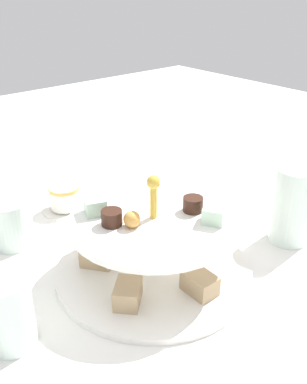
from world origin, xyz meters
name	(u,v)px	position (x,y,z in m)	size (l,w,h in m)	color
ground_plane	(154,272)	(0.00, 0.00, 0.00)	(2.40, 2.40, 0.00)	white
tiered_serving_stand	(153,249)	(0.00, 0.00, 0.04)	(0.30, 0.30, 0.17)	white
water_glass_tall_right	(292,205)	(-0.08, -0.24, 0.07)	(0.07, 0.07, 0.13)	silver
water_glass_short_left	(11,224)	(0.22, 0.13, 0.04)	(0.06, 0.06, 0.08)	silver
teacup_with_saucer	(64,199)	(0.26, 0.00, 0.02)	(0.09, 0.09, 0.05)	white
butter_knife_right	(166,187)	(0.21, -0.22, 0.00)	(0.17, 0.01, 0.00)	silver
water_glass_mid_back	(9,313)	(0.01, 0.23, 0.05)	(0.06, 0.06, 0.10)	silver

